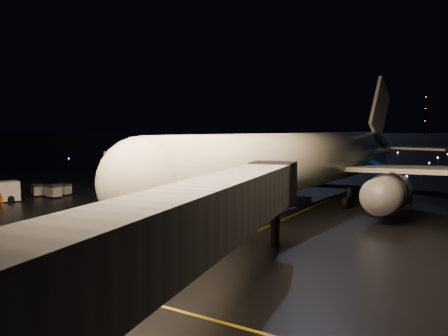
{
  "coord_description": "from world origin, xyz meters",
  "views": [
    {
      "loc": [
        29.31,
        -26.79,
        9.05
      ],
      "look_at": [
        5.72,
        12.0,
        5.0
      ],
      "focal_mm": 35.0,
      "sensor_mm": 36.0,
      "label": 1
    }
  ],
  "objects": [
    {
      "name": "safety_cone_2",
      "position": [
        -3.33,
        23.06,
        0.27
      ],
      "size": [
        0.57,
        0.57,
        0.54
      ],
      "primitive_type": "cone",
      "rotation": [
        0.0,
        0.0,
        0.22
      ],
      "color": "#EC6107",
      "rests_on": "ground"
    },
    {
      "name": "ground",
      "position": [
        0.0,
        300.0,
        0.0
      ],
      "size": [
        2000.0,
        2000.0,
        0.0
      ],
      "primitive_type": "plane",
      "color": "black",
      "rests_on": "ground"
    },
    {
      "name": "crew_c",
      "position": [
        -5.28,
        10.79,
        0.8
      ],
      "size": [
        0.64,
        1.01,
        1.6
      ],
      "primitive_type": "imported",
      "rotation": [
        0.0,
        0.0,
        -1.28
      ],
      "color": "orange",
      "rests_on": "ground"
    },
    {
      "name": "crew_b",
      "position": [
        -18.54,
        2.22,
        0.87
      ],
      "size": [
        0.92,
        0.76,
        1.75
      ],
      "primitive_type": "imported",
      "rotation": [
        0.0,
        0.0,
        -0.12
      ],
      "color": "orange",
      "rests_on": "ground"
    },
    {
      "name": "safety_cone_1",
      "position": [
        6.2,
        24.73,
        0.27
      ],
      "size": [
        0.6,
        0.6,
        0.55
      ],
      "primitive_type": "cone",
      "rotation": [
        0.0,
        0.0,
        -0.28
      ],
      "color": "#EC6107",
      "rests_on": "ground"
    },
    {
      "name": "airliner",
      "position": [
        11.45,
        25.3,
        8.93
      ],
      "size": [
        67.07,
        64.14,
        17.87
      ],
      "primitive_type": null,
      "rotation": [
        0.0,
        0.0,
        -0.07
      ],
      "color": "white",
      "rests_on": "ground"
    },
    {
      "name": "baggage_cart_1",
      "position": [
        -14.27,
        15.95,
        0.87
      ],
      "size": [
        2.15,
        1.59,
        1.74
      ],
      "primitive_type": "cube",
      "rotation": [
        0.0,
        0.0,
        -0.08
      ],
      "color": "gray",
      "rests_on": "ground"
    },
    {
      "name": "lane_centre",
      "position": [
        12.0,
        15.0,
        0.01
      ],
      "size": [
        0.25,
        80.0,
        0.02
      ],
      "primitive_type": "cube",
      "color": "gold",
      "rests_on": "ground"
    },
    {
      "name": "taxiway_lights",
      "position": [
        0.0,
        106.0,
        0.18
      ],
      "size": [
        164.0,
        92.0,
        0.36
      ],
      "primitive_type": null,
      "color": "black",
      "rests_on": "ground"
    },
    {
      "name": "safety_cone_3",
      "position": [
        -12.33,
        31.43,
        0.24
      ],
      "size": [
        0.49,
        0.49,
        0.48
      ],
      "primitive_type": "cone",
      "rotation": [
        0.0,
        0.0,
        0.17
      ],
      "color": "#EC6107",
      "rests_on": "ground"
    },
    {
      "name": "radio_mast",
      "position": [
        -60.0,
        740.0,
        32.0
      ],
      "size": [
        1.8,
        1.8,
        64.0
      ],
      "primitive_type": "cylinder",
      "color": "black",
      "rests_on": "ground"
    },
    {
      "name": "baggage_cart_0",
      "position": [
        -12.01,
        12.92,
        0.85
      ],
      "size": [
        2.41,
        2.1,
        1.71
      ],
      "primitive_type": "cube",
      "rotation": [
        0.0,
        0.0,
        0.42
      ],
      "color": "gray",
      "rests_on": "ground"
    },
    {
      "name": "belt_loader",
      "position": [
        3.2,
        3.03,
        1.55
      ],
      "size": [
        6.55,
        4.24,
        3.11
      ],
      "primitive_type": null,
      "rotation": [
        0.0,
        0.0,
        0.43
      ],
      "color": "silver",
      "rests_on": "ground"
    },
    {
      "name": "safety_cone_0",
      "position": [
        -0.26,
        13.19,
        0.26
      ],
      "size": [
        0.56,
        0.56,
        0.51
      ],
      "primitive_type": "cone",
      "rotation": [
        0.0,
        0.0,
        0.29
      ],
      "color": "#EC6107",
      "rests_on": "ground"
    },
    {
      "name": "baggage_cart_4",
      "position": [
        -22.8,
        10.15,
        0.79
      ],
      "size": [
        2.2,
        1.89,
        1.57
      ],
      "primitive_type": "cube",
      "rotation": [
        0.0,
        0.0,
        -0.38
      ],
      "color": "gray",
      "rests_on": "ground"
    },
    {
      "name": "baggage_cart_3",
      "position": [
        -20.53,
        12.59,
        0.78
      ],
      "size": [
        1.97,
        1.5,
        1.55
      ],
      "primitive_type": "cube",
      "rotation": [
        0.0,
        0.0,
        0.13
      ],
      "color": "gray",
      "rests_on": "ground"
    },
    {
      "name": "baggage_cart_2",
      "position": [
        -19.8,
        10.32,
        0.86
      ],
      "size": [
        2.1,
        1.52,
        1.72
      ],
      "primitive_type": "cube",
      "rotation": [
        0.0,
        0.0,
        -0.05
      ],
      "color": "gray",
      "rests_on": "ground"
    },
    {
      "name": "pushback_tug",
      "position": [
        8.13,
        -4.48,
        0.91
      ],
      "size": [
        4.23,
        3.03,
        1.81
      ],
      "primitive_type": "cube",
      "rotation": [
        0.0,
        0.0,
        0.3
      ],
      "color": "silver",
      "rests_on": "ground"
    }
  ]
}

